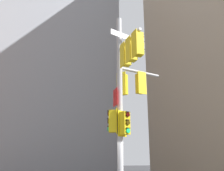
% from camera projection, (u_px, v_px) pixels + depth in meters
% --- Properties ---
extents(building_mid_block, '(16.97, 16.97, 33.44)m').
position_uv_depth(building_mid_block, '(40.00, 48.00, 34.64)').
color(building_mid_block, '#9399A3').
rests_on(building_mid_block, ground).
extents(signal_pole_assembly, '(3.04, 2.67, 8.62)m').
position_uv_depth(signal_pole_assembly, '(125.00, 89.00, 11.28)').
color(signal_pole_assembly, '#B2B2B5').
rests_on(signal_pole_assembly, ground).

